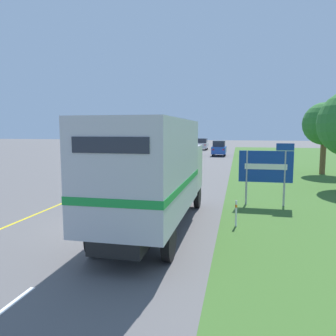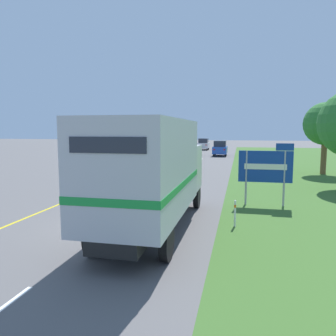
{
  "view_description": "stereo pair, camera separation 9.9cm",
  "coord_description": "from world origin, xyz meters",
  "px_view_note": "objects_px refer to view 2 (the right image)",
  "views": [
    {
      "loc": [
        4.31,
        -10.76,
        3.42
      ],
      "look_at": [
        0.3,
        7.84,
        1.2
      ],
      "focal_mm": 35.0,
      "sensor_mm": 36.0,
      "label": 1
    },
    {
      "loc": [
        4.41,
        -10.73,
        3.42
      ],
      "look_at": [
        0.3,
        7.84,
        1.2
      ],
      "focal_mm": 35.0,
      "sensor_mm": 36.0,
      "label": 2
    }
  ],
  "objects_px": {
    "roadside_tree_mid": "(325,124)",
    "lead_car_blue_ahead": "(220,148)",
    "lead_car_white": "(162,159)",
    "highway_sign": "(266,167)",
    "horse_trailer_truck": "(152,171)",
    "lead_car_silver_ahead": "(204,144)",
    "delineator_post": "(235,213)"
  },
  "relations": [
    {
      "from": "roadside_tree_mid",
      "to": "lead_car_white",
      "type": "bearing_deg",
      "value": -176.37
    },
    {
      "from": "lead_car_blue_ahead",
      "to": "lead_car_white",
      "type": "bearing_deg",
      "value": -102.27
    },
    {
      "from": "horse_trailer_truck",
      "to": "highway_sign",
      "type": "height_order",
      "value": "horse_trailer_truck"
    },
    {
      "from": "highway_sign",
      "to": "delineator_post",
      "type": "height_order",
      "value": "highway_sign"
    },
    {
      "from": "lead_car_white",
      "to": "lead_car_silver_ahead",
      "type": "distance_m",
      "value": 30.17
    },
    {
      "from": "horse_trailer_truck",
      "to": "lead_car_blue_ahead",
      "type": "distance_m",
      "value": 33.33
    },
    {
      "from": "roadside_tree_mid",
      "to": "delineator_post",
      "type": "bearing_deg",
      "value": -112.4
    },
    {
      "from": "lead_car_blue_ahead",
      "to": "horse_trailer_truck",
      "type": "bearing_deg",
      "value": -90.41
    },
    {
      "from": "highway_sign",
      "to": "roadside_tree_mid",
      "type": "bearing_deg",
      "value": 66.72
    },
    {
      "from": "highway_sign",
      "to": "delineator_post",
      "type": "bearing_deg",
      "value": -109.47
    },
    {
      "from": "horse_trailer_truck",
      "to": "highway_sign",
      "type": "distance_m",
      "value": 6.26
    },
    {
      "from": "lead_car_silver_ahead",
      "to": "highway_sign",
      "type": "bearing_deg",
      "value": -79.89
    },
    {
      "from": "lead_car_silver_ahead",
      "to": "delineator_post",
      "type": "xyz_separation_m",
      "value": [
        6.07,
        -44.97,
        -0.48
      ]
    },
    {
      "from": "lead_car_white",
      "to": "delineator_post",
      "type": "bearing_deg",
      "value": -67.09
    },
    {
      "from": "lead_car_white",
      "to": "delineator_post",
      "type": "xyz_separation_m",
      "value": [
        6.26,
        -14.8,
        -0.48
      ]
    },
    {
      "from": "lead_car_silver_ahead",
      "to": "delineator_post",
      "type": "height_order",
      "value": "lead_car_silver_ahead"
    },
    {
      "from": "lead_car_white",
      "to": "lead_car_blue_ahead",
      "type": "height_order",
      "value": "lead_car_blue_ahead"
    },
    {
      "from": "horse_trailer_truck",
      "to": "lead_car_silver_ahead",
      "type": "bearing_deg",
      "value": 94.16
    },
    {
      "from": "horse_trailer_truck",
      "to": "delineator_post",
      "type": "bearing_deg",
      "value": 22.8
    },
    {
      "from": "lead_car_silver_ahead",
      "to": "delineator_post",
      "type": "relative_size",
      "value": 4.21
    },
    {
      "from": "roadside_tree_mid",
      "to": "lead_car_blue_ahead",
      "type": "bearing_deg",
      "value": 118.26
    },
    {
      "from": "lead_car_blue_ahead",
      "to": "delineator_post",
      "type": "relative_size",
      "value": 4.22
    },
    {
      "from": "lead_car_silver_ahead",
      "to": "delineator_post",
      "type": "distance_m",
      "value": 45.38
    },
    {
      "from": "lead_car_white",
      "to": "lead_car_blue_ahead",
      "type": "bearing_deg",
      "value": 77.73
    },
    {
      "from": "lead_car_white",
      "to": "roadside_tree_mid",
      "type": "height_order",
      "value": "roadside_tree_mid"
    },
    {
      "from": "lead_car_silver_ahead",
      "to": "highway_sign",
      "type": "distance_m",
      "value": 41.97
    },
    {
      "from": "lead_car_white",
      "to": "roadside_tree_mid",
      "type": "xyz_separation_m",
      "value": [
        12.69,
        0.8,
        2.87
      ]
    },
    {
      "from": "roadside_tree_mid",
      "to": "delineator_post",
      "type": "height_order",
      "value": "roadside_tree_mid"
    },
    {
      "from": "highway_sign",
      "to": "horse_trailer_truck",
      "type": "bearing_deg",
      "value": -129.89
    },
    {
      "from": "lead_car_white",
      "to": "lead_car_silver_ahead",
      "type": "xyz_separation_m",
      "value": [
        0.18,
        30.17,
        0.0
      ]
    },
    {
      "from": "lead_car_white",
      "to": "highway_sign",
      "type": "height_order",
      "value": "highway_sign"
    },
    {
      "from": "lead_car_white",
      "to": "highway_sign",
      "type": "bearing_deg",
      "value": -55.89
    }
  ]
}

